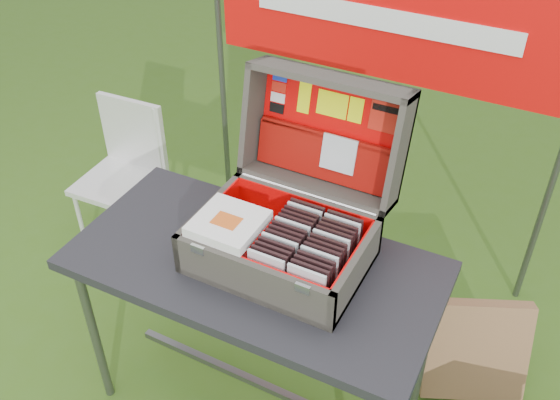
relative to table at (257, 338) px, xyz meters
The scene contains 88 objects.
ground 0.41m from the table, 88.73° to the left, with size 80.00×80.00×0.00m, color #3A6019.
table is the anchor object (origin of this frame).
table_top 0.39m from the table, ahead, with size 1.30×0.65×0.04m, color #28282D.
table_leg_fl 0.65m from the table, 155.80° to the right, with size 0.04×0.04×0.77m, color #59595B.
table_leg_bl 0.65m from the table, 155.80° to the left, with size 0.04×0.04×0.77m, color #59595B.
table_leg_br 0.65m from the table, 24.20° to the left, with size 0.04×0.04×0.77m, color #59595B.
table_brace 0.29m from the table, 90.00° to the left, with size 1.15×0.03×0.03m, color #59595B.
suitcase 0.69m from the table, 51.02° to the left, with size 0.59×0.58×0.55m, color #433F34, non-canonical shape.
suitcase_base_bottom 0.43m from the table, 25.88° to the left, with size 0.59×0.42×0.02m, color #433F34.
suitcase_base_wall_front 0.52m from the table, 63.32° to the right, with size 0.59×0.02×0.16m, color #433F34.
suitcase_base_wall_back 0.55m from the table, 71.33° to the left, with size 0.59×0.02×0.16m, color #433F34.
suitcase_base_wall_left 0.53m from the table, 169.11° to the left, with size 0.02×0.42×0.16m, color #433F34.
suitcase_base_wall_right 0.61m from the table, ahead, with size 0.02×0.42×0.16m, color #433F34.
suitcase_liner_floor 0.44m from the table, 25.88° to the left, with size 0.54×0.37×0.01m, color #EE000B.
suitcase_latch_left 0.59m from the table, 122.45° to the right, with size 0.05×0.01×0.03m, color silver.
suitcase_latch_right 0.64m from the table, 32.44° to the right, with size 0.05×0.01×0.03m, color silver.
suitcase_hinge 0.62m from the table, 72.14° to the left, with size 0.02×0.02×0.53m, color silver.
suitcase_lid_back 0.86m from the table, 79.63° to the left, with size 0.59×0.42×0.02m, color #433F34.
suitcase_lid_rim_far 1.03m from the table, 79.12° to the left, with size 0.59×0.02×0.16m, color #433F34.
suitcase_lid_rim_near 0.65m from the table, 76.27° to the left, with size 0.59×0.02×0.16m, color #433F34.
suitcase_lid_rim_left 0.86m from the table, 118.49° to the left, with size 0.02×0.42×0.16m, color #433F34.
suitcase_lid_rim_right 0.91m from the table, 45.79° to the left, with size 0.02×0.42×0.16m, color #433F34.
suitcase_lid_liner 0.86m from the table, 79.29° to the left, with size 0.54×0.37×0.01m, color #EE000B.
suitcase_liner_wall_front 0.52m from the table, 61.05° to the right, with size 0.54×0.01×0.13m, color #EE000B.
suitcase_liner_wall_back 0.55m from the table, 70.21° to the left, with size 0.54×0.01×0.13m, color #EE000B.
suitcase_liner_wall_left 0.53m from the table, 168.29° to the left, with size 0.01×0.37×0.13m, color #EE000B.
suitcase_liner_wall_right 0.61m from the table, ahead, with size 0.01×0.37×0.13m, color #EE000B.
suitcase_lid_pocket 0.76m from the table, 78.19° to the left, with size 0.52×0.17×0.03m, color maroon.
suitcase_pocket_edge 0.84m from the table, 78.57° to the left, with size 0.51×0.02×0.02m, color maroon.
suitcase_pocket_cd 0.79m from the table, 69.00° to the left, with size 0.13×0.13×0.01m, color silver.
lid_sticker_cc_a 1.00m from the table, 106.63° to the left, with size 0.06×0.04×0.00m, color #1933B2.
lid_sticker_cc_b 0.97m from the table, 106.95° to the left, with size 0.06×0.04×0.00m, color red.
lid_sticker_cc_c 0.93m from the table, 107.28° to the left, with size 0.06×0.04×0.00m, color white.
lid_sticker_cc_d 0.89m from the table, 107.62° to the left, with size 0.06×0.04×0.00m, color black.
lid_card_neon_tall 0.94m from the table, 93.91° to the left, with size 0.05×0.12×0.00m, color #E4F20D.
lid_card_neon_main 0.95m from the table, 79.67° to the left, with size 0.12×0.09×0.00m, color #E4F20D.
lid_card_neon_small 0.96m from the table, 68.93° to the left, with size 0.05×0.09×0.00m, color #E4F20D.
lid_sticker_band 0.98m from the table, 58.04° to the left, with size 0.10×0.10×0.00m, color red.
lid_sticker_band_bar 1.01m from the table, 58.43° to the left, with size 0.09×0.02×0.00m, color black.
cd_left_0 0.54m from the table, 46.43° to the right, with size 0.13×0.01×0.15m, color silver.
cd_left_1 0.53m from the table, 40.48° to the right, with size 0.13×0.01×0.15m, color black.
cd_left_2 0.53m from the table, 33.27° to the right, with size 0.13×0.01×0.15m, color black.
cd_left_3 0.53m from the table, 24.63° to the right, with size 0.13×0.01×0.15m, color black.
cd_left_4 0.52m from the table, 14.63° to the right, with size 0.13×0.01×0.15m, color silver.
cd_left_5 0.52m from the table, ahead, with size 0.13×0.01×0.15m, color black.
cd_left_6 0.52m from the table, ahead, with size 0.13×0.01×0.15m, color black.
cd_left_7 0.53m from the table, 18.35° to the left, with size 0.13×0.01×0.15m, color black.
cd_left_8 0.53m from the table, 27.89° to the left, with size 0.13×0.01×0.15m, color silver.
cd_left_9 0.53m from the table, 36.01° to the left, with size 0.13×0.01×0.15m, color black.
cd_left_10 0.53m from the table, 42.75° to the left, with size 0.13×0.01×0.15m, color black.
cd_left_11 0.54m from the table, 48.29° to the left, with size 0.13×0.01×0.15m, color black.
cd_left_12 0.55m from the table, 52.84° to the left, with size 0.13×0.01×0.15m, color silver.
cd_left_13 0.55m from the table, 56.61° to the left, with size 0.13×0.01×0.15m, color black.
cd_right_0 0.59m from the table, 25.42° to the right, with size 0.13×0.01×0.15m, color silver.
cd_right_1 0.58m from the table, 21.10° to the right, with size 0.13×0.01×0.15m, color black.
cd_right_2 0.58m from the table, 16.52° to the right, with size 0.13×0.01×0.15m, color black.
cd_right_3 0.57m from the table, 11.71° to the right, with size 0.13×0.01×0.15m, color black.
cd_right_4 0.57m from the table, ahead, with size 0.13×0.01×0.15m, color silver.
cd_right_5 0.57m from the table, ahead, with size 0.13×0.01×0.15m, color black.
cd_right_6 0.57m from the table, ahead, with size 0.13×0.01×0.15m, color black.
cd_right_7 0.57m from the table, ahead, with size 0.13×0.01×0.15m, color black.
cd_right_8 0.58m from the table, 13.45° to the left, with size 0.13×0.01×0.15m, color silver.
cd_right_9 0.58m from the table, 18.19° to the left, with size 0.13×0.01×0.15m, color black.
cd_right_10 0.58m from the table, 22.68° to the left, with size 0.13×0.01×0.15m, color black.
cd_right_11 0.59m from the table, 26.89° to the left, with size 0.13×0.01×0.15m, color black.
cd_right_12 0.59m from the table, 30.81° to the left, with size 0.13×0.01×0.15m, color silver.
cd_right_13 0.60m from the table, 34.44° to the left, with size 0.13×0.01×0.15m, color black.
songbook_0 0.57m from the table, 151.06° to the right, with size 0.22×0.22×0.01m, color white.
songbook_1 0.58m from the table, 151.06° to the right, with size 0.22×0.22×0.01m, color white.
songbook_2 0.58m from the table, 151.06° to the right, with size 0.22×0.22×0.01m, color white.
songbook_3 0.59m from the table, 151.06° to the right, with size 0.22×0.22×0.01m, color white.
songbook_4 0.59m from the table, 151.06° to the right, with size 0.22×0.22×0.01m, color white.
songbook_5 0.60m from the table, 151.06° to the right, with size 0.22×0.22×0.01m, color white.
songbook_6 0.60m from the table, 151.06° to the right, with size 0.22×0.22×0.01m, color white.
songbook_graphic 0.61m from the table, 145.31° to the right, with size 0.09×0.07×0.00m, color #D85919.
chair 1.26m from the table, 154.29° to the left, with size 0.37×0.41×0.82m, color silver, non-canonical shape.
chair_seat 1.26m from the table, 154.29° to the left, with size 0.37×0.37×0.03m, color silver.
chair_backrest 1.37m from the table, 147.50° to the left, with size 0.37×0.03×0.39m, color silver.
chair_leg_fl 1.37m from the table, 163.28° to the left, with size 0.02×0.02×0.42m, color silver.
chair_leg_fr 1.07m from the table, 158.32° to the left, with size 0.02×0.02×0.42m, color silver.
chair_leg_bl 1.49m from the table, 151.42° to the left, with size 0.02×0.02×0.42m, color silver.
chair_leg_br 1.22m from the table, 144.20° to the left, with size 0.02×0.02×0.42m, color silver.
chair_upright_left 1.50m from the table, 150.79° to the left, with size 0.02×0.02×0.39m, color silver.
chair_upright_right 1.23m from the table, 143.49° to the left, with size 0.02×0.02×0.39m, color silver.
cardboard_box 0.93m from the table, 33.10° to the left, with size 0.43×0.07×0.45m, color #A77142.
banner_post_left 1.50m from the table, 126.45° to the left, with size 0.03×0.03×1.70m, color #59595B.
banner 1.45m from the table, 89.94° to the left, with size 1.60×0.01×0.55m, color red.
banner_text 1.44m from the table, 89.94° to the left, with size 1.20×0.00×0.10m, color white.
Camera 1 is at (0.82, -1.42, 2.31)m, focal length 40.00 mm.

